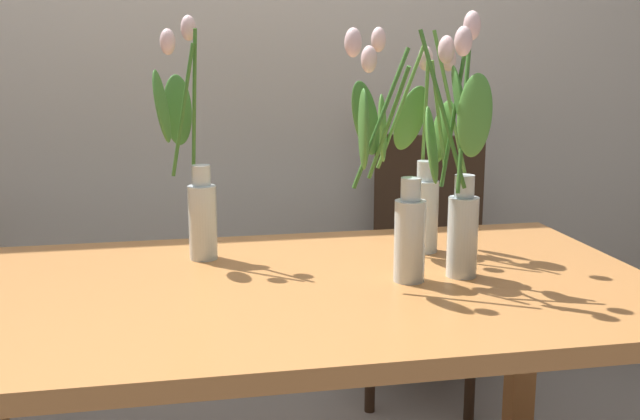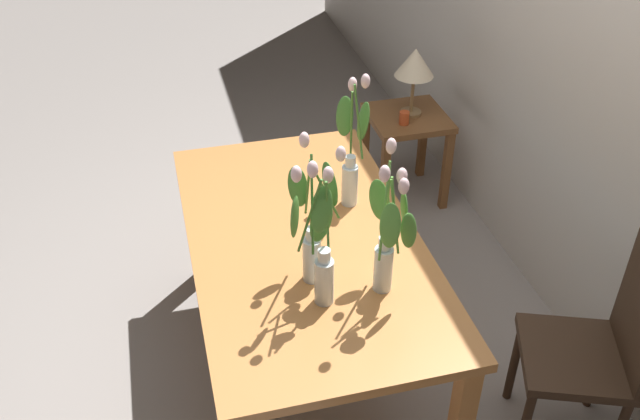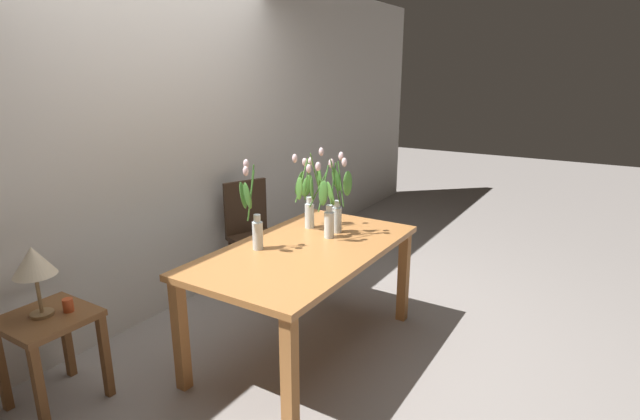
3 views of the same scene
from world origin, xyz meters
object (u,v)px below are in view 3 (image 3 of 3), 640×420
(side_table, at_px, (50,335))
(pillar_candle, at_px, (68,305))
(tulip_vase_2, at_px, (308,197))
(table_lamp, at_px, (33,263))
(tulip_vase_0, at_px, (254,220))
(tulip_vase_1, at_px, (337,208))
(dining_chair, at_px, (252,228))
(dining_table, at_px, (306,261))
(tulip_vase_3, at_px, (327,206))

(side_table, bearing_deg, pillar_candle, -32.78)
(tulip_vase_2, relative_size, side_table, 1.05)
(table_lamp, distance_m, pillar_candle, 0.30)
(tulip_vase_0, height_order, side_table, tulip_vase_0)
(tulip_vase_1, xyz_separation_m, dining_chair, (0.28, 1.01, -0.40))
(dining_chair, height_order, side_table, dining_chair)
(dining_table, bearing_deg, tulip_vase_2, 30.51)
(tulip_vase_3, height_order, table_lamp, tulip_vase_3)
(side_table, bearing_deg, tulip_vase_1, -30.56)
(pillar_candle, bearing_deg, tulip_vase_2, -22.78)
(tulip_vase_2, relative_size, dining_chair, 0.62)
(tulip_vase_3, bearing_deg, side_table, 147.70)
(table_lamp, xyz_separation_m, pillar_candle, (0.10, -0.08, -0.27))
(dining_table, relative_size, tulip_vase_2, 2.77)
(side_table, xyz_separation_m, table_lamp, (-0.01, 0.02, 0.42))
(tulip_vase_0, relative_size, pillar_candle, 7.71)
(tulip_vase_0, height_order, tulip_vase_1, tulip_vase_0)
(dining_chair, bearing_deg, tulip_vase_2, -109.75)
(dining_table, xyz_separation_m, tulip_vase_3, (0.24, -0.02, 0.31))
(tulip_vase_0, relative_size, side_table, 1.05)
(tulip_vase_3, relative_size, dining_chair, 0.62)
(pillar_candle, bearing_deg, dining_chair, 4.50)
(tulip_vase_0, height_order, table_lamp, tulip_vase_0)
(dining_chair, bearing_deg, tulip_vase_3, -111.96)
(tulip_vase_3, xyz_separation_m, table_lamp, (-1.46, 0.94, -0.11))
(dining_chair, xyz_separation_m, side_table, (-1.85, -0.08, -0.09))
(tulip_vase_1, bearing_deg, table_lamp, 149.08)
(table_lamp, height_order, pillar_candle, table_lamp)
(tulip_vase_1, distance_m, side_table, 1.89)
(tulip_vase_2, bearing_deg, table_lamp, 156.12)
(tulip_vase_2, bearing_deg, pillar_candle, 157.22)
(tulip_vase_3, relative_size, side_table, 1.05)
(tulip_vase_0, bearing_deg, dining_table, -50.82)
(side_table, bearing_deg, tulip_vase_0, -32.74)
(pillar_candle, bearing_deg, table_lamp, 142.46)
(tulip_vase_2, xyz_separation_m, pillar_candle, (-1.48, 0.62, -0.38))
(tulip_vase_0, bearing_deg, pillar_candle, 147.26)
(dining_chair, bearing_deg, side_table, -177.57)
(dining_chair, bearing_deg, tulip_vase_0, -139.27)
(tulip_vase_0, distance_m, table_lamp, 1.22)
(dining_chair, distance_m, pillar_candle, 1.76)
(dining_table, relative_size, tulip_vase_0, 2.77)
(tulip_vase_0, distance_m, pillar_candle, 1.14)
(side_table, bearing_deg, tulip_vase_2, -23.42)
(tulip_vase_0, bearing_deg, dining_chair, 40.73)
(tulip_vase_3, bearing_deg, dining_table, 175.72)
(tulip_vase_3, height_order, dining_chair, tulip_vase_3)
(tulip_vase_0, relative_size, tulip_vase_3, 1.00)
(side_table, height_order, pillar_candle, pillar_candle)
(dining_table, xyz_separation_m, side_table, (-1.21, 0.90, -0.22))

